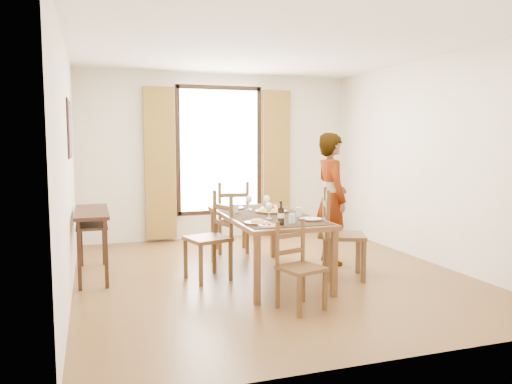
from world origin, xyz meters
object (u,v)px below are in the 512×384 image
object	(u,v)px
pasta_platter	(272,208)
man	(331,199)
dining_table	(266,219)
console_table	(92,220)

from	to	relation	value
pasta_platter	man	bearing A→B (deg)	16.37
dining_table	man	size ratio (longest dim) A/B	1.14
man	pasta_platter	distance (m)	0.97
console_table	dining_table	bearing A→B (deg)	-19.15
dining_table	man	xyz separation A→B (m)	(1.04, 0.39, 0.17)
dining_table	pasta_platter	bearing A→B (deg)	46.05
man	dining_table	bearing A→B (deg)	114.45
console_table	man	xyz separation A→B (m)	(3.00, -0.29, 0.18)
dining_table	pasta_platter	size ratio (longest dim) A/B	4.89
console_table	dining_table	world-z (taller)	console_table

